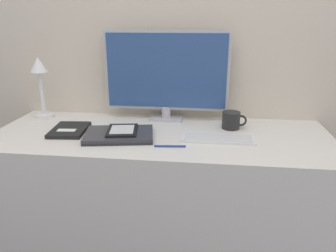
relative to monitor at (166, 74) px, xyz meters
name	(u,v)px	position (x,y,z in m)	size (l,w,h in m)	color
wall_back	(169,31)	(0.00, 0.10, 0.20)	(3.60, 0.05, 2.40)	beige
desk	(161,204)	(0.00, -0.23, -0.62)	(1.58, 0.60, 0.75)	silver
monitor	(166,74)	(0.00, 0.00, 0.00)	(0.64, 0.11, 0.46)	#B7B7BC
keyboard	(218,139)	(0.27, -0.28, -0.24)	(0.32, 0.11, 0.01)	silver
laptop	(119,135)	(-0.18, -0.30, -0.23)	(0.34, 0.26, 0.02)	#232328
ereader	(122,130)	(-0.17, -0.28, -0.22)	(0.16, 0.19, 0.01)	black
desk_lamp	(40,80)	(-0.66, -0.05, -0.04)	(0.10, 0.10, 0.32)	white
notebook	(69,130)	(-0.43, -0.25, -0.23)	(0.17, 0.22, 0.02)	black
coffee_mug	(231,120)	(0.34, -0.11, -0.20)	(0.12, 0.09, 0.08)	black
pen	(170,146)	(0.07, -0.39, -0.24)	(0.13, 0.02, 0.01)	navy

